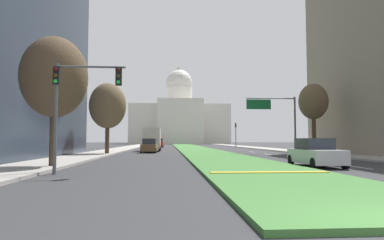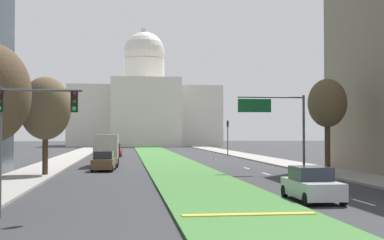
{
  "view_description": "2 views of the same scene",
  "coord_description": "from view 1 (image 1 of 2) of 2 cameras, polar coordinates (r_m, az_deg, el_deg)",
  "views": [
    {
      "loc": [
        -4.51,
        -5.35,
        1.6
      ],
      "look_at": [
        0.16,
        58.58,
        5.44
      ],
      "focal_mm": 30.93,
      "sensor_mm": 36.0,
      "label": 1
    },
    {
      "loc": [
        -4.79,
        -11.08,
        3.35
      ],
      "look_at": [
        2.94,
        50.4,
        4.87
      ],
      "focal_mm": 49.18,
      "sensor_mm": 36.0,
      "label": 2
    }
  ],
  "objects": [
    {
      "name": "ground_plane",
      "position": [
        69.99,
        -0.48,
        -4.74
      ],
      "size": [
        283.72,
        283.72,
        0.0
      ],
      "primitive_type": "plane",
      "color": "#333335"
    },
    {
      "name": "grass_median",
      "position": [
        63.56,
        -0.11,
        -4.81
      ],
      "size": [
        5.9,
        116.07,
        0.14
      ],
      "primitive_type": "cube",
      "color": "#427A38",
      "rests_on": "ground_plane"
    },
    {
      "name": "median_curb_nose",
      "position": [
        15.23,
        13.22,
        -8.76
      ],
      "size": [
        5.31,
        0.5,
        0.04
      ],
      "primitive_type": "cube",
      "color": "gold",
      "rests_on": "grass_median"
    },
    {
      "name": "lane_dashes_right",
      "position": [
        43.31,
        10.73,
        -5.48
      ],
      "size": [
        0.16,
        46.29,
        0.01
      ],
      "color": "silver",
      "rests_on": "ground_plane"
    },
    {
      "name": "sidewalk_left",
      "position": [
        57.47,
        -11.95,
        -4.87
      ],
      "size": [
        4.0,
        116.07,
        0.15
      ],
      "primitive_type": "cube",
      "color": "#9E9991",
      "rests_on": "ground_plane"
    },
    {
      "name": "sidewalk_right",
      "position": [
        59.36,
        12.25,
        -4.82
      ],
      "size": [
        4.0,
        116.07,
        0.15
      ],
      "primitive_type": "cube",
      "color": "#9E9991",
      "rests_on": "ground_plane"
    },
    {
      "name": "capitol_building",
      "position": [
        133.71,
        -2.24,
        -0.01
      ],
      "size": [
        38.35,
        27.43,
        31.21
      ],
      "color": "silver",
      "rests_on": "ground_plane"
    },
    {
      "name": "traffic_light_near_left",
      "position": [
        16.51,
        -19.6,
        4.42
      ],
      "size": [
        3.34,
        0.35,
        5.2
      ],
      "color": "#515456",
      "rests_on": "ground_plane"
    },
    {
      "name": "traffic_light_far_right",
      "position": [
        70.08,
        7.56,
        -2.0
      ],
      "size": [
        0.28,
        0.35,
        5.2
      ],
      "color": "#515456",
      "rests_on": "ground_plane"
    },
    {
      "name": "overhead_guide_sign",
      "position": [
        38.7,
        14.36,
        1.21
      ],
      "size": [
        5.72,
        0.2,
        6.5
      ],
      "color": "#515456",
      "rests_on": "ground_plane"
    },
    {
      "name": "street_tree_left_near",
      "position": [
        20.46,
        -22.64,
        6.79
      ],
      "size": [
        3.69,
        3.69,
        7.47
      ],
      "color": "#4C3823",
      "rests_on": "ground_plane"
    },
    {
      "name": "street_tree_left_mid",
      "position": [
        36.61,
        -14.33,
        2.36
      ],
      "size": [
        3.9,
        3.9,
        7.69
      ],
      "color": "#4C3823",
      "rests_on": "ground_plane"
    },
    {
      "name": "street_tree_right_mid",
      "position": [
        38.0,
        20.18,
        2.91
      ],
      "size": [
        3.09,
        3.09,
        7.66
      ],
      "color": "#4C3823",
      "rests_on": "ground_plane"
    },
    {
      "name": "sedan_lead_stopped",
      "position": [
        21.1,
        20.48,
        -5.4
      ],
      "size": [
        2.01,
        4.41,
        1.69
      ],
      "color": "#BCBCC1",
      "rests_on": "ground_plane"
    },
    {
      "name": "sedan_midblock",
      "position": [
        41.33,
        -7.27,
        -4.48
      ],
      "size": [
        2.12,
        4.57,
        1.75
      ],
      "color": "brown",
      "rests_on": "ground_plane"
    },
    {
      "name": "sedan_distant",
      "position": [
        56.84,
        -6.69,
        -4.23
      ],
      "size": [
        2.06,
        4.57,
        1.66
      ],
      "color": "maroon",
      "rests_on": "ground_plane"
    },
    {
      "name": "sedan_far_horizon",
      "position": [
        68.57,
        -5.77,
        -4.03
      ],
      "size": [
        2.06,
        4.25,
        1.86
      ],
      "color": "maroon",
      "rests_on": "ground_plane"
    },
    {
      "name": "box_truck_delivery",
      "position": [
        47.44,
        -6.87,
        -3.31
      ],
      "size": [
        2.4,
        6.4,
        3.2
      ],
      "color": "maroon",
      "rests_on": "ground_plane"
    }
  ]
}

